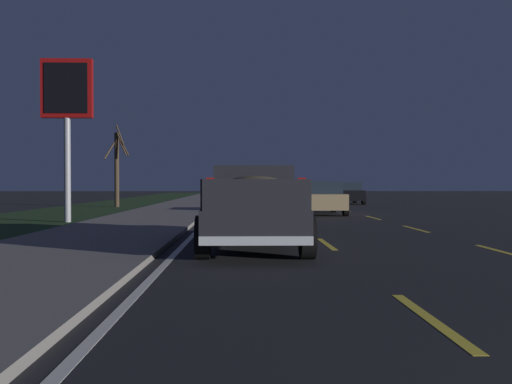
# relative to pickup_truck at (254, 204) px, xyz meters

# --- Properties ---
(ground) EXTENTS (144.00, 144.00, 0.00)m
(ground) POSITION_rel_pickup_truck_xyz_m (16.28, -3.50, -0.98)
(ground) COLOR black
(sidewalk_shoulder) EXTENTS (108.00, 4.00, 0.12)m
(sidewalk_shoulder) POSITION_rel_pickup_truck_xyz_m (16.28, 3.95, -0.92)
(sidewalk_shoulder) COLOR slate
(sidewalk_shoulder) RESTS_ON ground
(grass_verge) EXTENTS (108.00, 6.00, 0.01)m
(grass_verge) POSITION_rel_pickup_truck_xyz_m (16.28, 8.95, -0.98)
(grass_verge) COLOR #1E3819
(grass_verge) RESTS_ON ground
(lane_markings) EXTENTS (108.93, 7.04, 0.01)m
(lane_markings) POSITION_rel_pickup_truck_xyz_m (20.01, -0.49, -0.98)
(lane_markings) COLOR yellow
(lane_markings) RESTS_ON ground
(pickup_truck) EXTENTS (5.44, 2.31, 1.87)m
(pickup_truck) POSITION_rel_pickup_truck_xyz_m (0.00, 0.00, 0.00)
(pickup_truck) COLOR #232328
(pickup_truck) RESTS_ON ground
(sedan_black) EXTENTS (4.42, 2.06, 1.54)m
(sedan_black) POSITION_rel_pickup_truck_xyz_m (25.35, -7.17, -0.20)
(sedan_black) COLOR black
(sedan_black) RESTS_ON ground
(sedan_tan) EXTENTS (4.42, 2.05, 1.54)m
(sedan_tan) POSITION_rel_pickup_truck_xyz_m (12.76, -3.42, -0.20)
(sedan_tan) COLOR #9E845B
(sedan_tan) RESTS_ON ground
(gas_price_sign) EXTENTS (0.27, 1.90, 6.10)m
(gas_price_sign) POSITION_rel_pickup_truck_xyz_m (7.92, 6.82, 3.56)
(gas_price_sign) COLOR #99999E
(gas_price_sign) RESTS_ON ground
(bare_tree_far) EXTENTS (1.66, 1.47, 5.07)m
(bare_tree_far) POSITION_rel_pickup_truck_xyz_m (20.60, 8.00, 1.55)
(bare_tree_far) COLOR #423323
(bare_tree_far) RESTS_ON ground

